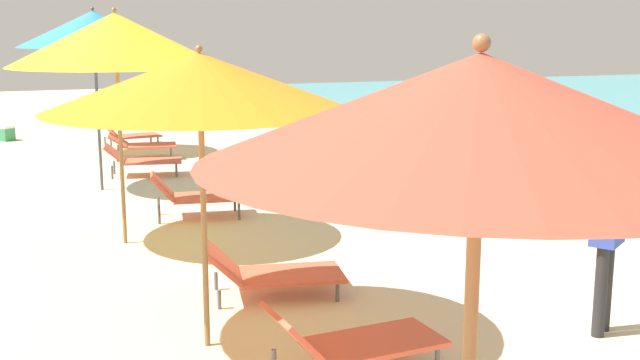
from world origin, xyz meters
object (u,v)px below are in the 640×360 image
(umbrella_fifth, at_px, (115,40))
(lounger_farthest_inland, at_px, (142,144))
(lounger_fourth_shoreside, at_px, (271,271))
(person_walking_mid, at_px, (608,223))
(umbrella_fourth, at_px, (200,82))
(lounger_fourth_inland, at_px, (351,341))
(lounger_fifth_shoreside, at_px, (195,194))
(lounger_sixth_shoreside, at_px, (142,159))
(cooler_box, at_px, (2,133))
(umbrella_third, at_px, (479,111))
(umbrella_sixth, at_px, (93,29))
(lounger_farthest_shoreside, at_px, (129,134))
(umbrella_farthest, at_px, (94,43))

(umbrella_fifth, bearing_deg, lounger_farthest_inland, 80.03)
(lounger_fourth_shoreside, distance_m, person_walking_mid, 3.24)
(umbrella_fourth, xyz_separation_m, person_walking_mid, (3.33, -0.97, -1.23))
(lounger_fourth_inland, relative_size, lounger_farthest_inland, 0.98)
(lounger_fourth_inland, bearing_deg, person_walking_mid, -2.67)
(lounger_fourth_inland, xyz_separation_m, lounger_farthest_inland, (-0.03, 10.97, -0.01))
(lounger_fourth_inland, distance_m, umbrella_fifth, 5.21)
(lounger_fifth_shoreside, distance_m, lounger_farthest_inland, 5.38)
(lounger_sixth_shoreside, height_order, cooler_box, lounger_sixth_shoreside)
(lounger_fourth_inland, bearing_deg, lounger_farthest_inland, 85.88)
(umbrella_third, relative_size, lounger_sixth_shoreside, 1.84)
(person_walking_mid, bearing_deg, umbrella_fifth, -175.67)
(lounger_farthest_inland, bearing_deg, lounger_sixth_shoreside, -89.16)
(umbrella_sixth, distance_m, cooler_box, 7.38)
(lounger_fourth_shoreside, bearing_deg, lounger_farthest_shoreside, 100.21)
(umbrella_third, relative_size, cooler_box, 4.28)
(umbrella_fifth, distance_m, cooler_box, 10.61)
(umbrella_farthest, bearing_deg, lounger_farthest_shoreside, 53.81)
(lounger_fifth_shoreside, relative_size, lounger_farthest_shoreside, 1.03)
(lounger_sixth_shoreside, xyz_separation_m, cooler_box, (-2.47, 5.73, -0.13))
(umbrella_fifth, distance_m, person_walking_mid, 5.96)
(lounger_sixth_shoreside, bearing_deg, lounger_farthest_inland, 92.53)
(lounger_sixth_shoreside, distance_m, umbrella_farthest, 3.50)
(lounger_farthest_shoreside, height_order, person_walking_mid, person_walking_mid)
(umbrella_sixth, xyz_separation_m, lounger_farthest_shoreside, (1.08, 4.87, -2.38))
(lounger_farthest_shoreside, bearing_deg, lounger_fifth_shoreside, -97.47)
(lounger_fourth_shoreside, bearing_deg, umbrella_fifth, 124.26)
(umbrella_third, bearing_deg, lounger_fifth_shoreside, 84.73)
(umbrella_fourth, relative_size, lounger_fourth_inland, 1.80)
(umbrella_third, bearing_deg, umbrella_farthest, 89.79)
(umbrella_fifth, xyz_separation_m, person_walking_mid, (3.59, -4.51, -1.51))
(umbrella_fourth, xyz_separation_m, lounger_farthest_shoreside, (0.86, 11.87, -1.98))
(lounger_fourth_shoreside, xyz_separation_m, lounger_fifth_shoreside, (-0.03, 3.55, 0.08))
(umbrella_fourth, bearing_deg, lounger_fourth_inland, -49.25)
(umbrella_third, distance_m, umbrella_fourth, 4.05)
(umbrella_fifth, bearing_deg, lounger_sixth_shoreside, 79.21)
(lounger_fourth_inland, distance_m, umbrella_sixth, 8.44)
(lounger_fifth_shoreside, distance_m, umbrella_farthest, 6.64)
(lounger_fourth_inland, height_order, umbrella_sixth, umbrella_sixth)
(umbrella_fourth, bearing_deg, umbrella_farthest, 89.41)
(person_walking_mid, bearing_deg, cooler_box, 165.26)
(umbrella_third, distance_m, lounger_fifth_shoreside, 8.88)
(lounger_fourth_shoreside, height_order, cooler_box, lounger_fourth_shoreside)
(umbrella_sixth, height_order, cooler_box, umbrella_sixth)
(lounger_fourth_shoreside, distance_m, lounger_sixth_shoreside, 7.03)
(umbrella_fifth, bearing_deg, cooler_box, 98.99)
(lounger_fourth_inland, bearing_deg, umbrella_farthest, 89.50)
(lounger_fourth_inland, xyz_separation_m, person_walking_mid, (2.44, 0.07, 0.70))
(lounger_farthest_shoreside, bearing_deg, lounger_farthest_inland, -97.27)
(lounger_fourth_shoreside, height_order, lounger_fourth_inland, lounger_fourth_inland)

